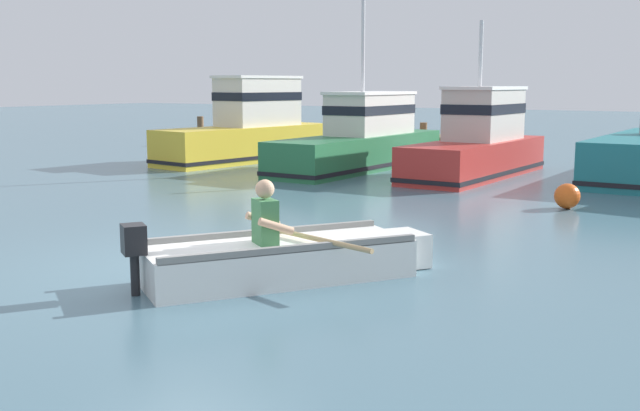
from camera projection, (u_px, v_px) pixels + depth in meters
name	position (u px, v px, depth m)	size (l,w,h in m)	color
ground_plane	(189.00, 267.00, 9.53)	(120.00, 120.00, 0.00)	slate
wooden_dock	(340.00, 134.00, 26.15)	(12.07, 1.64, 1.23)	brown
rowboat_with_person	(283.00, 258.00, 8.89)	(2.66, 3.36, 1.19)	white
moored_boat_yellow	(250.00, 130.00, 22.43)	(2.49, 6.12, 2.50)	gold
moored_boat_green	(363.00, 140.00, 20.41)	(1.87, 6.74, 4.72)	#287042
moored_boat_red	(478.00, 143.00, 18.73)	(1.89, 5.61, 3.78)	#B72D28
mooring_buoy	(567.00, 196.00, 13.91)	(0.47, 0.47, 0.47)	#E55919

